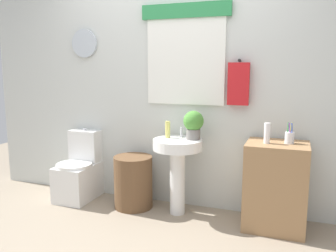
{
  "coord_description": "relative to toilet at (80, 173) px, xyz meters",
  "views": [
    {
      "loc": [
        1.21,
        -2.3,
        1.44
      ],
      "look_at": [
        0.08,
        0.8,
        0.89
      ],
      "focal_mm": 37.46,
      "sensor_mm": 36.0,
      "label": 1
    }
  ],
  "objects": [
    {
      "name": "pedestal_sink",
      "position": [
        1.16,
        -0.04,
        0.27
      ],
      "size": [
        0.48,
        0.48,
        0.75
      ],
      "color": "white",
      "rests_on": "ground_plane"
    },
    {
      "name": "soap_bottle",
      "position": [
        1.04,
        0.01,
        0.55
      ],
      "size": [
        0.05,
        0.05,
        0.16
      ],
      "primitive_type": "cylinder",
      "color": "#DBD166",
      "rests_on": "pedestal_sink"
    },
    {
      "name": "faucet",
      "position": [
        1.16,
        0.08,
        0.51
      ],
      "size": [
        0.03,
        0.03,
        0.1
      ],
      "primitive_type": "cylinder",
      "color": "silver",
      "rests_on": "pedestal_sink"
    },
    {
      "name": "ground_plane",
      "position": [
        1.0,
        -0.89,
        -0.29
      ],
      "size": [
        8.0,
        8.0,
        0.0
      ],
      "primitive_type": "plane",
      "color": "gray"
    },
    {
      "name": "wooden_cabinet",
      "position": [
        2.08,
        -0.04,
        0.11
      ],
      "size": [
        0.53,
        0.44,
        0.78
      ],
      "primitive_type": "cube",
      "color": "#9E754C",
      "rests_on": "ground_plane"
    },
    {
      "name": "laundry_hamper",
      "position": [
        0.67,
        -0.04,
        -0.02
      ],
      "size": [
        0.4,
        0.4,
        0.54
      ],
      "primitive_type": "cylinder",
      "color": "brown",
      "rests_on": "ground_plane"
    },
    {
      "name": "lotion_bottle",
      "position": [
        1.99,
        -0.08,
        0.59
      ],
      "size": [
        0.05,
        0.05,
        0.18
      ],
      "primitive_type": "cylinder",
      "color": "white",
      "rests_on": "wooden_cabinet"
    },
    {
      "name": "toilet",
      "position": [
        0.0,
        0.0,
        0.0
      ],
      "size": [
        0.38,
        0.51,
        0.76
      ],
      "color": "white",
      "rests_on": "ground_plane"
    },
    {
      "name": "back_wall",
      "position": [
        1.0,
        0.26,
        1.02
      ],
      "size": [
        4.4,
        0.18,
        2.6
      ],
      "color": "silver",
      "rests_on": "ground_plane"
    },
    {
      "name": "toothbrush_cup",
      "position": [
        2.17,
        -0.02,
        0.55
      ],
      "size": [
        0.08,
        0.08,
        0.19
      ],
      "color": "silver",
      "rests_on": "wooden_cabinet"
    },
    {
      "name": "potted_plant",
      "position": [
        1.3,
        0.02,
        0.62
      ],
      "size": [
        0.2,
        0.2,
        0.28
      ],
      "color": "slate",
      "rests_on": "pedestal_sink"
    }
  ]
}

